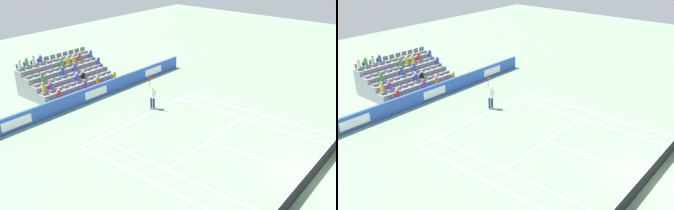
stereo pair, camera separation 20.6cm
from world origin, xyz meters
TOP-DOWN VIEW (x-y plane):
  - ground_plane at (0.00, 0.00)m, footprint 80.00×80.00m
  - line_baseline at (0.00, -11.89)m, footprint 10.97×0.10m
  - line_service at (0.00, -6.40)m, footprint 8.23×0.10m
  - line_centre_service at (0.00, -3.20)m, footprint 0.10×6.40m
  - line_singles_sideline_left at (4.12, -5.95)m, footprint 0.10×11.89m
  - line_singles_sideline_right at (-4.12, -5.95)m, footprint 0.10×11.89m
  - line_doubles_sideline_left at (5.49, -5.95)m, footprint 0.10×11.89m
  - line_doubles_sideline_right at (-5.49, -5.95)m, footprint 0.10×11.89m
  - line_centre_mark at (0.00, -11.79)m, footprint 0.10×0.20m
  - sponsor_barrier at (0.00, -16.87)m, footprint 20.02×0.22m
  - tennis_net at (0.00, 0.00)m, footprint 11.97×0.10m
  - tennis_player at (-1.36, -12.22)m, footprint 0.51×0.39m
  - stadium_stand at (0.00, -20.43)m, footprint 6.82×4.75m
  - loose_tennis_ball at (-0.27, -1.34)m, footprint 0.07×0.07m

SIDE VIEW (x-z plane):
  - ground_plane at x=0.00m, z-range 0.00..0.00m
  - line_baseline at x=0.00m, z-range 0.00..0.01m
  - line_service at x=0.00m, z-range 0.00..0.01m
  - line_centre_service at x=0.00m, z-range 0.00..0.01m
  - line_singles_sideline_left at x=4.12m, z-range 0.00..0.01m
  - line_singles_sideline_right at x=-4.12m, z-range 0.00..0.01m
  - line_doubles_sideline_left at x=5.49m, z-range 0.00..0.01m
  - line_doubles_sideline_right at x=-5.49m, z-range 0.00..0.01m
  - line_centre_mark at x=0.00m, z-range 0.00..0.01m
  - loose_tennis_ball at x=-0.27m, z-range 0.00..0.07m
  - tennis_net at x=0.00m, z-range -0.04..1.03m
  - sponsor_barrier at x=0.00m, z-range 0.00..1.10m
  - stadium_stand at x=0.00m, z-range -0.68..2.34m
  - tennis_player at x=-1.36m, z-range -0.43..2.42m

